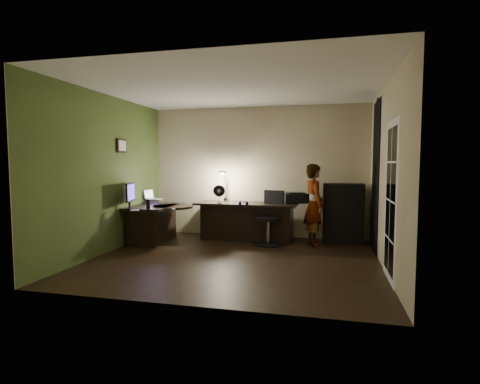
% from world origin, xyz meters
% --- Properties ---
extents(floor, '(4.50, 4.00, 0.01)m').
position_xyz_m(floor, '(0.00, 0.00, -0.01)').
color(floor, black).
rests_on(floor, ground).
extents(ceiling, '(4.50, 4.00, 0.01)m').
position_xyz_m(ceiling, '(0.00, 0.00, 2.71)').
color(ceiling, silver).
rests_on(ceiling, floor).
extents(wall_back, '(4.50, 0.01, 2.70)m').
position_xyz_m(wall_back, '(0.00, 2.00, 1.35)').
color(wall_back, tan).
rests_on(wall_back, floor).
extents(wall_front, '(4.50, 0.01, 2.70)m').
position_xyz_m(wall_front, '(0.00, -2.00, 1.35)').
color(wall_front, tan).
rests_on(wall_front, floor).
extents(wall_left, '(0.01, 4.00, 2.70)m').
position_xyz_m(wall_left, '(-2.25, 0.00, 1.35)').
color(wall_left, tan).
rests_on(wall_left, floor).
extents(wall_right, '(0.01, 4.00, 2.70)m').
position_xyz_m(wall_right, '(2.25, 0.00, 1.35)').
color(wall_right, tan).
rests_on(wall_right, floor).
extents(green_wall_overlay, '(0.00, 4.00, 2.70)m').
position_xyz_m(green_wall_overlay, '(-2.24, 0.00, 1.35)').
color(green_wall_overlay, '#435A25').
rests_on(green_wall_overlay, floor).
extents(arched_doorway, '(0.01, 0.90, 2.60)m').
position_xyz_m(arched_doorway, '(2.24, 1.15, 1.30)').
color(arched_doorway, black).
rests_on(arched_doorway, floor).
extents(french_door, '(0.02, 0.92, 2.10)m').
position_xyz_m(french_door, '(2.24, -0.55, 1.05)').
color(french_door, white).
rests_on(french_door, floor).
extents(framed_picture, '(0.04, 0.30, 0.25)m').
position_xyz_m(framed_picture, '(-2.22, 0.45, 1.85)').
color(framed_picture, black).
rests_on(framed_picture, wall_left).
extents(desk_left, '(0.78, 1.26, 0.72)m').
position_xyz_m(desk_left, '(-1.83, 0.93, 0.36)').
color(desk_left, black).
rests_on(desk_left, floor).
extents(desk_right, '(2.03, 0.77, 0.75)m').
position_xyz_m(desk_right, '(-0.13, 1.50, 0.38)').
color(desk_right, black).
rests_on(desk_right, floor).
extents(cabinet, '(0.77, 0.39, 1.14)m').
position_xyz_m(cabinet, '(1.73, 1.72, 0.57)').
color(cabinet, black).
rests_on(cabinet, floor).
extents(laptop_stand, '(0.25, 0.23, 0.09)m').
position_xyz_m(laptop_stand, '(-2.03, 1.36, 0.75)').
color(laptop_stand, silver).
rests_on(laptop_stand, desk_left).
extents(laptop, '(0.34, 0.33, 0.19)m').
position_xyz_m(laptop, '(-2.03, 1.36, 0.89)').
color(laptop, silver).
rests_on(laptop, laptop_stand).
extents(monitor, '(0.24, 0.53, 0.35)m').
position_xyz_m(monitor, '(-2.06, 0.40, 0.88)').
color(monitor, black).
rests_on(monitor, desk_left).
extents(mouse, '(0.08, 0.10, 0.03)m').
position_xyz_m(mouse, '(-1.21, 0.41, 0.72)').
color(mouse, silver).
rests_on(mouse, desk_left).
extents(phone, '(0.10, 0.14, 0.01)m').
position_xyz_m(phone, '(-1.61, 0.59, 0.71)').
color(phone, black).
rests_on(phone, desk_left).
extents(pen, '(0.02, 0.15, 0.01)m').
position_xyz_m(pen, '(-1.53, 0.75, 0.71)').
color(pen, black).
rests_on(pen, desk_left).
extents(speaker, '(0.08, 0.08, 0.18)m').
position_xyz_m(speaker, '(-1.70, 0.42, 0.80)').
color(speaker, black).
rests_on(speaker, desk_left).
extents(notepad, '(0.19, 0.23, 0.01)m').
position_xyz_m(notepad, '(-1.87, 0.26, 0.71)').
color(notepad, silver).
rests_on(notepad, desk_left).
extents(desk_fan, '(0.24, 0.15, 0.36)m').
position_xyz_m(desk_fan, '(-0.63, 1.34, 0.93)').
color(desk_fan, black).
rests_on(desk_fan, desk_right).
extents(headphones, '(0.18, 0.12, 0.08)m').
position_xyz_m(headphones, '(-0.10, 1.11, 0.79)').
color(headphones, navy).
rests_on(headphones, desk_right).
extents(printer, '(0.57, 0.52, 0.21)m').
position_xyz_m(printer, '(0.81, 1.70, 0.86)').
color(printer, black).
rests_on(printer, desk_right).
extents(desk_lamp, '(0.21, 0.32, 0.66)m').
position_xyz_m(desk_lamp, '(-0.65, 1.83, 1.08)').
color(desk_lamp, black).
rests_on(desk_lamp, desk_right).
extents(office_chair, '(0.73, 0.73, 1.02)m').
position_xyz_m(office_chair, '(0.36, 1.19, 0.51)').
color(office_chair, black).
rests_on(office_chair, floor).
extents(person, '(0.54, 0.64, 1.53)m').
position_xyz_m(person, '(1.20, 1.36, 0.76)').
color(person, '#D8A88C').
rests_on(person, floor).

